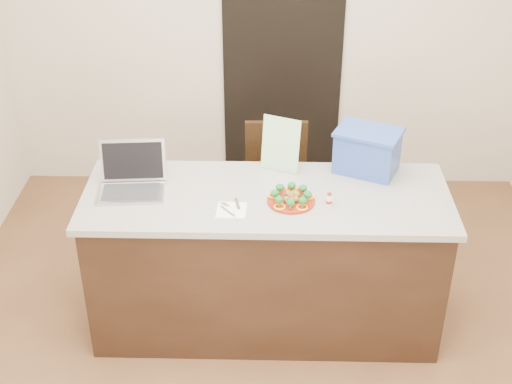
{
  "coord_description": "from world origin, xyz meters",
  "views": [
    {
      "loc": [
        0.02,
        -3.13,
        3.0
      ],
      "look_at": [
        -0.06,
        0.2,
        0.97
      ],
      "focal_mm": 50.0,
      "sensor_mm": 36.0,
      "label": 1
    }
  ],
  "objects_px": {
    "plate": "(291,200)",
    "yogurt_bottle": "(329,200)",
    "blue_box": "(367,150)",
    "napkin": "(231,210)",
    "island": "(266,261)",
    "laptop": "(132,177)",
    "chair": "(276,183)"
  },
  "relations": [
    {
      "from": "napkin",
      "to": "blue_box",
      "type": "relative_size",
      "value": 0.36
    },
    {
      "from": "plate",
      "to": "napkin",
      "type": "height_order",
      "value": "plate"
    },
    {
      "from": "blue_box",
      "to": "laptop",
      "type": "bearing_deg",
      "value": -146.54
    },
    {
      "from": "chair",
      "to": "plate",
      "type": "bearing_deg",
      "value": -86.49
    },
    {
      "from": "chair",
      "to": "yogurt_bottle",
      "type": "bearing_deg",
      "value": -73.79
    },
    {
      "from": "yogurt_bottle",
      "to": "chair",
      "type": "bearing_deg",
      "value": 108.02
    },
    {
      "from": "laptop",
      "to": "yogurt_bottle",
      "type": "bearing_deg",
      "value": -13.02
    },
    {
      "from": "island",
      "to": "yogurt_bottle",
      "type": "height_order",
      "value": "yogurt_bottle"
    },
    {
      "from": "napkin",
      "to": "blue_box",
      "type": "bearing_deg",
      "value": 30.76
    },
    {
      "from": "plate",
      "to": "laptop",
      "type": "height_order",
      "value": "laptop"
    },
    {
      "from": "laptop",
      "to": "chair",
      "type": "distance_m",
      "value": 1.18
    },
    {
      "from": "yogurt_bottle",
      "to": "chair",
      "type": "xyz_separation_m",
      "value": [
        -0.29,
        0.88,
        -0.41
      ]
    },
    {
      "from": "yogurt_bottle",
      "to": "blue_box",
      "type": "xyz_separation_m",
      "value": [
        0.24,
        0.39,
        0.1
      ]
    },
    {
      "from": "plate",
      "to": "chair",
      "type": "xyz_separation_m",
      "value": [
        -0.08,
        0.85,
        -0.39
      ]
    },
    {
      "from": "island",
      "to": "yogurt_bottle",
      "type": "xyz_separation_m",
      "value": [
        0.34,
        -0.1,
        0.49
      ]
    },
    {
      "from": "yogurt_bottle",
      "to": "laptop",
      "type": "height_order",
      "value": "laptop"
    },
    {
      "from": "plate",
      "to": "blue_box",
      "type": "distance_m",
      "value": 0.59
    },
    {
      "from": "plate",
      "to": "napkin",
      "type": "xyz_separation_m",
      "value": [
        -0.32,
        -0.1,
        -0.01
      ]
    },
    {
      "from": "island",
      "to": "laptop",
      "type": "height_order",
      "value": "laptop"
    },
    {
      "from": "chair",
      "to": "napkin",
      "type": "bearing_deg",
      "value": -106.24
    },
    {
      "from": "laptop",
      "to": "island",
      "type": "bearing_deg",
      "value": -9.22
    },
    {
      "from": "island",
      "to": "plate",
      "type": "relative_size",
      "value": 7.82
    },
    {
      "from": "blue_box",
      "to": "napkin",
      "type": "bearing_deg",
      "value": -125.58
    },
    {
      "from": "blue_box",
      "to": "chair",
      "type": "relative_size",
      "value": 0.46
    },
    {
      "from": "plate",
      "to": "yogurt_bottle",
      "type": "xyz_separation_m",
      "value": [
        0.21,
        -0.03,
        0.02
      ]
    },
    {
      "from": "island",
      "to": "plate",
      "type": "height_order",
      "value": "plate"
    },
    {
      "from": "plate",
      "to": "napkin",
      "type": "distance_m",
      "value": 0.34
    },
    {
      "from": "island",
      "to": "plate",
      "type": "bearing_deg",
      "value": -27.94
    },
    {
      "from": "yogurt_bottle",
      "to": "chair",
      "type": "relative_size",
      "value": 0.08
    },
    {
      "from": "island",
      "to": "chair",
      "type": "bearing_deg",
      "value": 85.87
    },
    {
      "from": "napkin",
      "to": "yogurt_bottle",
      "type": "xyz_separation_m",
      "value": [
        0.53,
        0.07,
        0.03
      ]
    },
    {
      "from": "napkin",
      "to": "island",
      "type": "bearing_deg",
      "value": 41.89
    }
  ]
}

